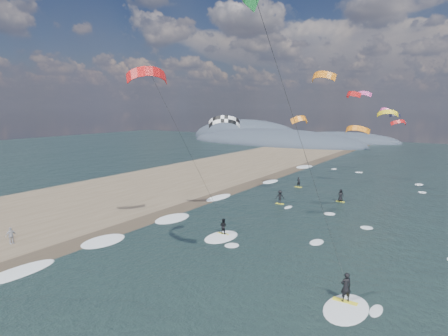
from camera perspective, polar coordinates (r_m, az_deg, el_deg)
The scene contains 10 objects.
ground at distance 26.40m, azimuth -13.57°, elevation -19.05°, with size 260.00×260.00×0.00m, color black.
sand_strip at distance 50.18m, azimuth -23.89°, elevation -5.83°, with size 26.00×240.00×0.00m, color brown.
wet_sand_strip at distance 40.84m, azimuth -14.71°, elevation -8.70°, with size 3.00×240.00×0.00m, color #382D23.
coastal_hills at distance 138.70m, azimuth 7.05°, elevation 4.12°, with size 80.00×41.00×15.00m.
kitesurfer_near_a at distance 20.38m, azimuth 6.79°, elevation 18.39°, with size 8.13×9.54×19.83m.
kitesurfer_near_b at distance 33.49m, azimuth -7.41°, elevation 5.81°, with size 6.70×9.13×16.26m.
far_kitesurfers at distance 51.21m, azimuth 11.66°, elevation -3.91°, with size 9.30×11.75×1.80m.
bg_kite_field at distance 71.20m, azimuth 20.12°, elevation 8.27°, with size 12.21×78.20×8.31m.
shoreline_surf at distance 43.17m, azimuth -8.88°, elevation -7.52°, with size 2.40×79.40×0.11m.
beach_walker at distance 39.88m, azimuth -29.73°, elevation -8.93°, with size 0.92×0.38×1.56m, color #B3B4BE.
Camera 1 is at (17.42, -15.46, 12.44)m, focal length 30.00 mm.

